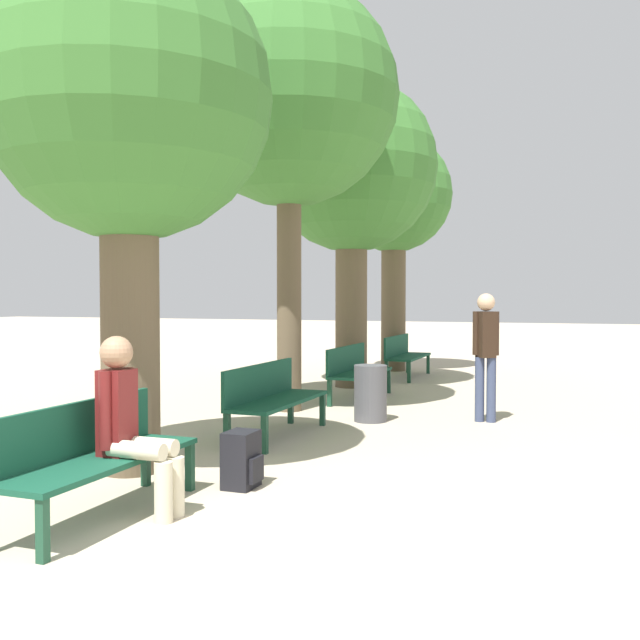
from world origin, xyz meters
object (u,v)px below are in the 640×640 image
Objects in this scene: person_seated at (130,421)px; backpack at (242,460)px; bench_row_0 at (92,451)px; bench_row_1 at (271,395)px; tree_row_0 at (128,104)px; tree_row_1 at (289,98)px; trash_bin at (370,393)px; pedestrian_mid at (486,348)px; tree_row_3 at (394,199)px; bench_row_3 at (404,353)px; tree_row_2 at (351,170)px; bench_row_2 at (355,368)px.

person_seated reaches higher than backpack.
bench_row_1 is at bearing 90.00° from bench_row_0.
tree_row_1 is at bearing 90.00° from tree_row_0.
person_seated is (0.23, -2.96, 0.20)m from bench_row_1.
tree_row_1 reaches higher than trash_bin.
bench_row_1 is 0.30× the size of tree_row_1.
pedestrian_mid is at bearing 66.48° from bench_row_0.
bench_row_0 is 3.09m from bench_row_1.
bench_row_1 is 1.09× the size of pedestrian_mid.
bench_row_1 is 2.48× the size of trash_bin.
pedestrian_mid is at bearing 69.01° from backpack.
tree_row_0 is 3.60× the size of person_seated.
bench_row_0 is at bearing -83.86° from tree_row_1.
bench_row_3 is at bearing -66.37° from tree_row_3.
tree_row_2 is (-0.52, 4.50, 3.26)m from bench_row_1.
tree_row_0 is at bearing -90.00° from tree_row_2.
backpack is 3.36m from trash_bin.
bench_row_3 is 1.36× the size of person_seated.
tree_row_3 is (0.00, 9.26, 0.34)m from tree_row_0.
bench_row_1 is 3.77× the size of backpack.
bench_row_2 is at bearing -83.07° from tree_row_3.
bench_row_0 is 0.38× the size of tree_row_0.
pedestrian_mid is (2.12, -1.31, 0.45)m from bench_row_2.
bench_row_2 is 5.74m from tree_row_0.
bench_row_0 and bench_row_1 have the same top height.
person_seated is (0.23, 0.14, 0.20)m from bench_row_0.
tree_row_3 is 6.99m from trash_bin.
bench_row_0 is 10.94m from tree_row_3.
tree_row_0 is at bearing 125.23° from person_seated.
bench_row_1 is 8.03m from tree_row_3.
tree_row_2 reaches higher than backpack.
tree_row_0 is 4.52m from trash_bin.
tree_row_3 reaches higher than bench_row_2.
tree_row_2 is at bearing 112.03° from trash_bin.
bench_row_1 reaches higher than backpack.
trash_bin is (0.11, 3.36, 0.12)m from backpack.
bench_row_1 is 3.09m from bench_row_2.
tree_row_0 is 6.54× the size of trash_bin.
bench_row_3 reaches higher than backpack.
bench_row_1 is at bearing 74.62° from tree_row_0.
bench_row_2 is 3.59m from tree_row_2.
bench_row_3 is 4.91m from pedestrian_mid.
tree_row_2 reaches higher than person_seated.
bench_row_1 is 1.00× the size of bench_row_3.
tree_row_3 is at bearing 90.00° from tree_row_1.
tree_row_1 is 3.60× the size of pedestrian_mid.
tree_row_0 is 3.26m from backpack.
bench_row_3 is 4.92m from trash_bin.
tree_row_2 is (-0.52, 7.59, 3.26)m from bench_row_0.
bench_row_2 is at bearing 92.20° from person_seated.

